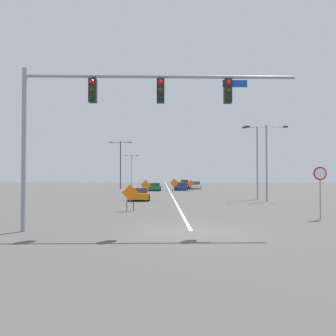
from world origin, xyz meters
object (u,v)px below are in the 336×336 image
Objects in this scene: stop_sign at (320,182)px; construction_sign_right_lane at (130,194)px; car_white_passing at (195,185)px; construction_sign_left_lane at (146,186)px; construction_sign_median_far at (191,184)px; car_blue_mid at (181,186)px; car_orange_approaching at (139,194)px; car_green_near at (155,187)px; traffic_signal_assembly at (121,105)px; car_red_far at (184,183)px; street_lamp_near_right at (266,155)px; street_lamp_mid_right at (256,159)px; street_lamp_near_left at (132,167)px; street_lamp_far_left at (120,161)px; construction_sign_median_near at (174,184)px.

stop_sign reaches higher than construction_sign_right_lane.
stop_sign is at bearing -85.90° from car_white_passing.
construction_sign_left_lane is at bearing 89.26° from construction_sign_right_lane.
construction_sign_median_far is at bearing -99.07° from car_white_passing.
car_white_passing is 1.04× the size of car_blue_mid.
car_orange_approaching is (-0.28, -7.03, -0.63)m from construction_sign_left_lane.
car_blue_mid reaches higher than car_green_near.
construction_sign_right_lane is (-0.36, 7.97, -4.41)m from traffic_signal_assembly.
construction_sign_median_far is 0.43× the size of car_white_passing.
stop_sign reaches higher than car_red_far.
street_lamp_near_right reaches higher than car_blue_mid.
street_lamp_mid_right is 22.61m from car_green_near.
street_lamp_mid_right is at bearing -71.23° from street_lamp_near_left.
car_blue_mid is (-1.18, 5.06, -0.53)m from construction_sign_median_far.
street_lamp_far_left is 27.27m from car_orange_approaching.
street_lamp_far_left is at bearing -89.43° from street_lamp_near_left.
construction_sign_median_far is at bearing -92.27° from car_red_far.
street_lamp_mid_right reaches higher than car_blue_mid.
car_white_passing is at bearing -61.29° from street_lamp_near_left.
construction_sign_right_lane reaches higher than construction_sign_median_far.
construction_sign_right_lane is at bearing -146.34° from street_lamp_near_right.
construction_sign_median_near is 6.29m from car_green_near.
car_blue_mid is (5.06, 39.69, -4.96)m from traffic_signal_assembly.
construction_sign_right_lane is 0.46× the size of car_blue_mid.
car_red_far is at bearing 94.87° from street_lamp_near_right.
construction_sign_left_lane is (5.75, -44.41, -3.42)m from street_lamp_near_left.
street_lamp_near_right reaches higher than construction_sign_left_lane.
stop_sign is at bearing -92.78° from street_lamp_mid_right.
construction_sign_right_lane is (-6.60, -26.66, 0.01)m from construction_sign_median_far.
construction_sign_right_lane is at bearing -103.90° from construction_sign_median_far.
car_blue_mid is (-6.62, 23.71, -3.75)m from street_lamp_near_right.
car_orange_approaching is at bearing -178.02° from street_lamp_mid_right.
construction_sign_median_far is (-5.44, 18.65, -3.22)m from street_lamp_near_right.
construction_sign_right_lane is 0.41× the size of car_red_far.
construction_sign_median_far is 0.45× the size of car_blue_mid.
street_lamp_near_right reaches higher than stop_sign.
street_lamp_mid_right is (-0.22, 2.60, -0.23)m from street_lamp_near_right.
street_lamp_near_left is 28.83m from car_white_passing.
street_lamp_near_left is at bearing 104.19° from stop_sign.
construction_sign_right_lane is at bearing -102.61° from car_white_passing.
street_lamp_mid_right is at bearing -71.98° from construction_sign_median_far.
construction_sign_left_lane reaches higher than car_orange_approaching.
stop_sign is at bearing -68.07° from street_lamp_far_left.
street_lamp_mid_right is at bearing -61.32° from car_green_near.
street_lamp_far_left is 14.19m from car_white_passing.
car_blue_mid is at bearing 78.65° from construction_sign_median_near.
car_white_passing is at bearing 0.08° from street_lamp_far_left.
street_lamp_mid_right is at bearing -85.12° from car_red_far.
construction_sign_median_far reaches higher than car_green_near.
car_green_near is at bearing 86.68° from car_orange_approaching.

